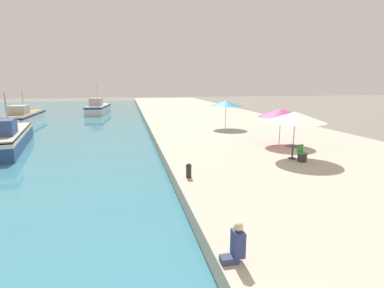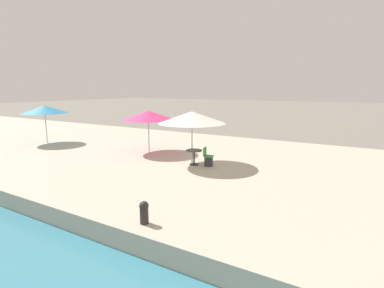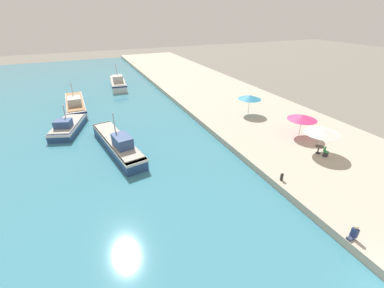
% 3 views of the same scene
% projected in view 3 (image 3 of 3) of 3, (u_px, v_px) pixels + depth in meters
% --- Properties ---
extents(quay_promenade, '(16.00, 90.00, 0.67)m').
position_uv_depth(quay_promenade, '(211.00, 91.00, 45.52)').
color(quay_promenade, '#BCB29E').
rests_on(quay_promenade, ground_plane).
extents(fishing_boat_near, '(3.94, 10.99, 4.12)m').
position_uv_depth(fishing_boat_near, '(118.00, 144.00, 26.39)').
color(fishing_boat_near, navy).
rests_on(fishing_boat_near, water_basin).
extents(fishing_boat_mid, '(4.49, 7.01, 3.31)m').
position_uv_depth(fishing_boat_mid, '(68.00, 126.00, 30.66)').
color(fishing_boat_mid, navy).
rests_on(fishing_boat_mid, water_basin).
extents(fishing_boat_far, '(2.72, 10.38, 3.89)m').
position_uv_depth(fishing_boat_far, '(75.00, 104.00, 37.63)').
color(fishing_boat_far, white).
rests_on(fishing_boat_far, water_basin).
extents(fishing_boat_distant, '(3.36, 9.08, 4.41)m').
position_uv_depth(fishing_boat_distant, '(118.00, 83.00, 48.18)').
color(fishing_boat_distant, silver).
rests_on(fishing_boat_distant, water_basin).
extents(cafe_umbrella_pink, '(3.31, 3.31, 2.61)m').
position_uv_depth(cafe_umbrella_pink, '(323.00, 130.00, 24.13)').
color(cafe_umbrella_pink, '#B7B7B7').
rests_on(cafe_umbrella_pink, quay_promenade).
extents(cafe_umbrella_white, '(3.12, 3.12, 2.45)m').
position_uv_depth(cafe_umbrella_white, '(302.00, 117.00, 27.52)').
color(cafe_umbrella_white, '#B7B7B7').
rests_on(cafe_umbrella_white, quay_promenade).
extents(cafe_umbrella_striped, '(3.00, 3.00, 2.57)m').
position_uv_depth(cafe_umbrella_striped, '(250.00, 97.00, 33.43)').
color(cafe_umbrella_striped, '#B7B7B7').
rests_on(cafe_umbrella_striped, quay_promenade).
extents(cafe_table, '(0.80, 0.80, 0.74)m').
position_uv_depth(cafe_table, '(319.00, 148.00, 24.75)').
color(cafe_table, '#333338').
rests_on(cafe_table, quay_promenade).
extents(cafe_chair_left, '(0.48, 0.50, 0.91)m').
position_uv_depth(cafe_chair_left, '(326.00, 153.00, 24.33)').
color(cafe_chair_left, '#2D2D33').
rests_on(cafe_chair_left, quay_promenade).
extents(person_at_quay, '(0.55, 0.36, 1.01)m').
position_uv_depth(person_at_quay, '(354.00, 233.00, 15.45)').
color(person_at_quay, '#333D5B').
rests_on(person_at_quay, quay_promenade).
extents(mooring_bollard, '(0.26, 0.26, 0.65)m').
position_uv_depth(mooring_bollard, '(282.00, 177.00, 20.88)').
color(mooring_bollard, '#2D2823').
rests_on(mooring_bollard, quay_promenade).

